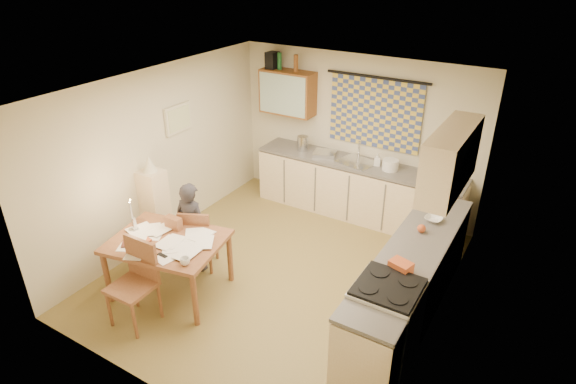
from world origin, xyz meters
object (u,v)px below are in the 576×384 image
Objects in this scene: dining_table at (170,265)px; person at (192,227)px; counter_right at (410,284)px; chair_far at (200,248)px; counter_back at (356,190)px; shelf_stand at (156,210)px; stove at (384,324)px.

dining_table is 1.18× the size of person.
person is (-2.76, -0.55, 0.18)m from counter_right.
chair_far is 0.71× the size of person.
counter_right is 1.98× the size of dining_table.
shelf_stand reaches higher than counter_back.
counter_back reaches higher than dining_table.
dining_table is 1.24× the size of shelf_stand.
counter_right is 0.82m from stove.
shelf_stand is (-3.54, -0.42, 0.15)m from counter_right.
stove is at bearing 148.03° from chair_far.
shelf_stand is (-3.54, 0.39, 0.11)m from stove.
stove is (0.00, -0.82, 0.04)m from counter_right.
shelf_stand is at bearing -173.20° from counter_right.
counter_back is at bearing -120.06° from person.
person is (-2.76, 0.27, 0.14)m from stove.
stove is 0.82× the size of shelf_stand.
stove reaches higher than chair_far.
counter_right is 2.82m from person.
stove reaches higher than counter_back.
chair_far is (-2.71, 0.32, -0.21)m from stove.
counter_back is 3.09m from stove.
person is (-0.05, -0.05, 0.35)m from chair_far.
counter_back is 1.12× the size of counter_right.
shelf_stand is (-0.83, 0.07, 0.32)m from chair_far.
stove is at bearing -5.25° from dining_table.
chair_far is at bearing -116.90° from counter_back.
counter_right is at bearing 11.06° from dining_table.
counter_right is at bearing 6.80° from shelf_stand.
person is at bearing -117.29° from counter_back.
shelf_stand reaches higher than counter_right.
chair_far is at bearing 173.19° from stove.
dining_table is at bearing 67.62° from chair_far.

